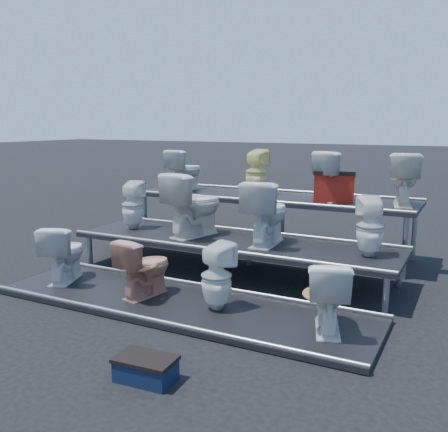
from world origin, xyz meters
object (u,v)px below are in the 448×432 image
at_px(toilet_2, 217,276).
at_px(toilet_10, 337,176).
at_px(toilet_4, 133,205).
at_px(toilet_11, 404,179).
at_px(red_crate, 333,187).
at_px(toilet_3, 328,295).
at_px(toilet_8, 185,170).
at_px(toilet_6, 267,212).
at_px(toilet_7, 370,227).
at_px(toilet_1, 145,267).
at_px(toilet_5, 194,204).
at_px(toilet_9, 256,172).
at_px(step_stool, 146,371).
at_px(toilet_0, 64,253).

relative_size(toilet_2, toilet_10, 1.00).
xyz_separation_m(toilet_4, toilet_11, (3.44, 1.30, 0.42)).
bearing_deg(red_crate, toilet_3, -91.48).
bearing_deg(red_crate, toilet_8, 162.69).
xyz_separation_m(toilet_6, toilet_7, (1.25, 0.00, -0.06)).
bearing_deg(toilet_1, red_crate, -108.66).
relative_size(toilet_3, toilet_5, 0.80).
bearing_deg(toilet_8, toilet_3, 148.61).
bearing_deg(toilet_11, toilet_10, -10.73).
distance_m(toilet_3, toilet_9, 3.30).
height_order(toilet_1, toilet_8, toilet_8).
distance_m(toilet_8, step_stool, 4.67).
distance_m(toilet_3, toilet_6, 1.79).
xyz_separation_m(toilet_7, red_crate, (-0.76, 1.24, 0.25)).
relative_size(toilet_0, toilet_5, 0.81).
xyz_separation_m(toilet_5, toilet_8, (-0.93, 1.30, 0.30)).
bearing_deg(toilet_6, toilet_3, 128.61).
distance_m(toilet_5, step_stool, 3.07).
height_order(toilet_5, toilet_7, toilet_5).
xyz_separation_m(toilet_2, red_crate, (0.49, 2.54, 0.65)).
bearing_deg(toilet_3, toilet_8, -58.01).
bearing_deg(toilet_10, toilet_6, 89.75).
bearing_deg(toilet_1, toilet_2, -169.99).
height_order(toilet_3, toilet_10, toilet_10).
xyz_separation_m(toilet_1, toilet_9, (0.19, 2.60, 0.82)).
bearing_deg(toilet_5, red_crate, -125.80).
height_order(toilet_3, toilet_7, toilet_7).
relative_size(toilet_0, toilet_11, 0.98).
bearing_deg(toilet_2, toilet_10, -82.65).
xyz_separation_m(toilet_2, toilet_8, (-1.96, 2.60, 0.78)).
distance_m(toilet_1, toilet_4, 1.78).
height_order(toilet_3, step_stool, toilet_3).
height_order(toilet_2, toilet_10, toilet_10).
height_order(toilet_8, toilet_9, toilet_9).
bearing_deg(toilet_4, toilet_5, 167.12).
height_order(toilet_0, toilet_3, toilet_0).
height_order(toilet_2, toilet_3, toilet_2).
distance_m(toilet_1, toilet_6, 1.65).
distance_m(toilet_10, toilet_11, 0.88).
xyz_separation_m(toilet_5, toilet_7, (2.28, 0.00, -0.08)).
height_order(toilet_7, toilet_11, toilet_11).
bearing_deg(red_crate, step_stool, -111.02).
bearing_deg(step_stool, toilet_6, 89.02).
relative_size(toilet_0, toilet_7, 1.02).
bearing_deg(toilet_11, toilet_4, 9.98).
height_order(toilet_1, toilet_9, toilet_9).
bearing_deg(red_crate, toilet_7, -74.59).
height_order(toilet_8, step_stool, toilet_8).
distance_m(toilet_4, toilet_9, 1.90).
bearing_deg(toilet_9, toilet_4, 53.07).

